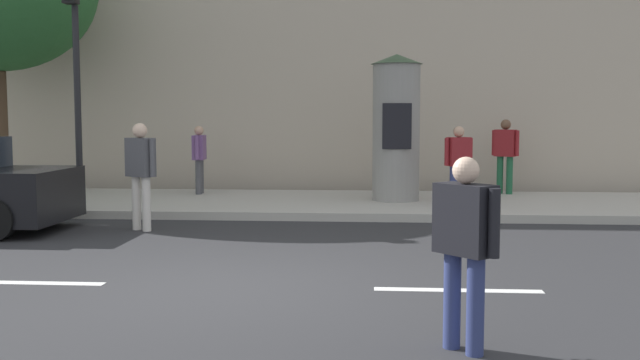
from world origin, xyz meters
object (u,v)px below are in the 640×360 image
at_px(poster_column, 396,127).
at_px(pedestrian_in_dark_shirt, 141,167).
at_px(pedestrian_in_red_top, 199,154).
at_px(pedestrian_near_pole, 458,160).
at_px(pedestrian_with_bag, 465,238).
at_px(pedestrian_in_light_jacket, 505,150).
at_px(traffic_light, 74,45).

bearing_deg(poster_column, pedestrian_in_dark_shirt, -141.73).
distance_m(pedestrian_in_red_top, pedestrian_near_pole, 5.72).
height_order(pedestrian_in_red_top, pedestrian_near_pole, pedestrian_near_pole).
xyz_separation_m(poster_column, pedestrian_with_bag, (0.27, -9.17, -0.73)).
bearing_deg(pedestrian_in_dark_shirt, poster_column, 38.27).
bearing_deg(pedestrian_near_pole, pedestrian_in_light_jacket, 61.10).
bearing_deg(pedestrian_with_bag, pedestrian_near_pole, 83.90).
distance_m(pedestrian_with_bag, pedestrian_near_pole, 8.30).
bearing_deg(pedestrian_in_light_jacket, pedestrian_with_bag, -101.54).
height_order(poster_column, pedestrian_with_bag, poster_column).
xyz_separation_m(traffic_light, pedestrian_in_red_top, (1.61, 2.78, -2.12)).
distance_m(pedestrian_in_dark_shirt, pedestrian_in_light_jacket, 8.15).
distance_m(pedestrian_in_dark_shirt, pedestrian_near_pole, 5.89).
distance_m(poster_column, pedestrian_in_light_jacket, 2.85).
relative_size(pedestrian_in_dark_shirt, pedestrian_near_pole, 1.15).
distance_m(poster_column, pedestrian_with_bag, 9.20).
bearing_deg(pedestrian_with_bag, poster_column, 91.69).
bearing_deg(pedestrian_in_light_jacket, poster_column, -150.20).
xyz_separation_m(pedestrian_in_dark_shirt, pedestrian_in_light_jacket, (6.64, 4.72, 0.07)).
relative_size(poster_column, pedestrian_with_bag, 1.90).
bearing_deg(pedestrian_in_light_jacket, traffic_light, -158.58).
xyz_separation_m(pedestrian_with_bag, pedestrian_near_pole, (0.88, 8.25, 0.12)).
distance_m(traffic_light, pedestrian_with_bag, 9.80).
height_order(traffic_light, poster_column, traffic_light).
xyz_separation_m(pedestrian_in_red_top, pedestrian_in_light_jacket, (6.70, 0.48, 0.08)).
relative_size(traffic_light, pedestrian_in_dark_shirt, 2.55).
xyz_separation_m(pedestrian_with_bag, pedestrian_in_red_top, (-4.54, 10.08, 0.11)).
xyz_separation_m(poster_column, pedestrian_in_red_top, (-4.27, 0.91, -0.62)).
bearing_deg(poster_column, pedestrian_near_pole, -38.51).
distance_m(pedestrian_in_dark_shirt, pedestrian_in_red_top, 4.24).
distance_m(traffic_light, pedestrian_near_pole, 7.41).
height_order(pedestrian_near_pole, pedestrian_in_light_jacket, pedestrian_in_light_jacket).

